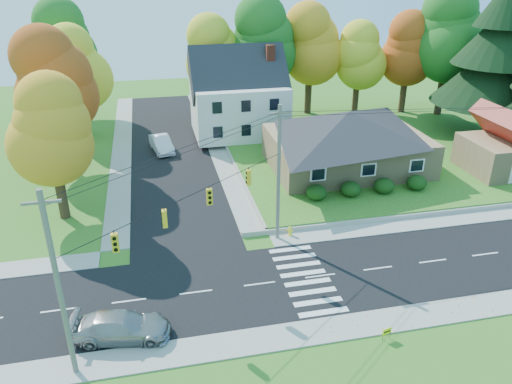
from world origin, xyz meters
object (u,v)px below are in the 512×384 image
(silver_sedan, at_px, (121,326))
(white_car, at_px, (162,144))
(ranch_house, at_px, (347,139))
(fire_hydrant, at_px, (290,231))

(silver_sedan, bearing_deg, white_car, 2.43)
(white_car, bearing_deg, silver_sedan, -107.05)
(ranch_house, xyz_separation_m, silver_sedan, (-20.28, -19.17, -2.49))
(ranch_house, height_order, white_car, ranch_house)
(fire_hydrant, bearing_deg, silver_sedan, -144.15)
(ranch_house, distance_m, fire_hydrant, 13.93)
(ranch_house, height_order, silver_sedan, ranch_house)
(silver_sedan, distance_m, fire_hydrant, 14.55)
(ranch_house, bearing_deg, silver_sedan, -136.62)
(silver_sedan, bearing_deg, fire_hydrant, -44.79)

